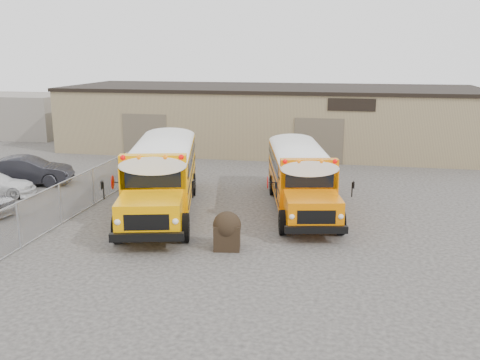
% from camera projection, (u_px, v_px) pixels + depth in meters
% --- Properties ---
extents(ground, '(120.00, 120.00, 0.00)m').
position_uv_depth(ground, '(197.00, 233.00, 21.70)').
color(ground, '#302E2C').
rests_on(ground, ground).
extents(warehouse, '(30.20, 10.20, 4.67)m').
position_uv_depth(warehouse, '(269.00, 117.00, 40.20)').
color(warehouse, '#96875C').
rests_on(warehouse, ground).
extents(chainlink_fence, '(0.07, 18.07, 1.81)m').
position_uv_depth(chainlink_fence, '(93.00, 187.00, 25.50)').
color(chainlink_fence, '#95989D').
rests_on(chainlink_fence, ground).
extents(distant_building_left, '(8.00, 6.00, 3.60)m').
position_uv_depth(distant_building_left, '(22.00, 115.00, 46.47)').
color(distant_building_left, gray).
rests_on(distant_building_left, ground).
extents(school_bus_left, '(5.27, 11.38, 3.24)m').
position_uv_depth(school_bus_left, '(173.00, 145.00, 31.25)').
color(school_bus_left, '#FFA300').
rests_on(school_bus_left, ground).
extents(school_bus_right, '(4.38, 10.21, 2.90)m').
position_uv_depth(school_bus_right, '(288.00, 149.00, 31.04)').
color(school_bus_right, orange).
rests_on(school_bus_right, ground).
extents(tarp_bundle, '(1.09, 1.06, 1.44)m').
position_uv_depth(tarp_bundle, '(227.00, 230.00, 19.85)').
color(tarp_bundle, black).
rests_on(tarp_bundle, ground).
extents(car_dark, '(5.08, 2.95, 1.58)m').
position_uv_depth(car_dark, '(27.00, 171.00, 29.43)').
color(car_dark, black).
rests_on(car_dark, ground).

